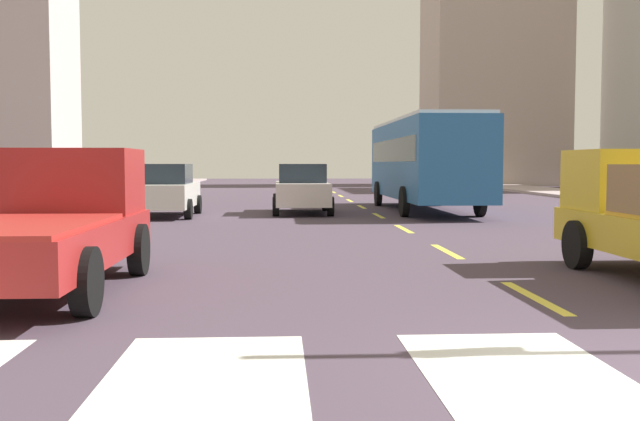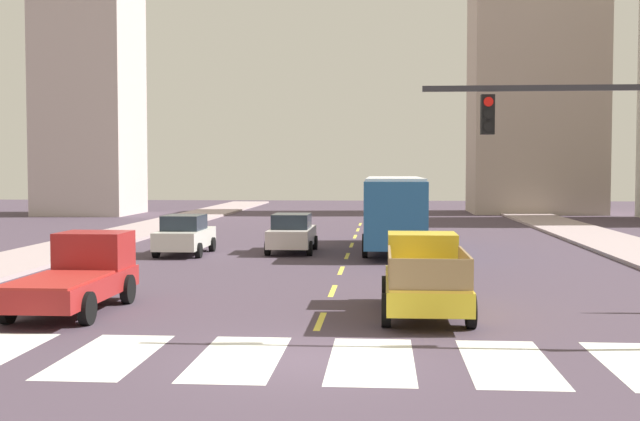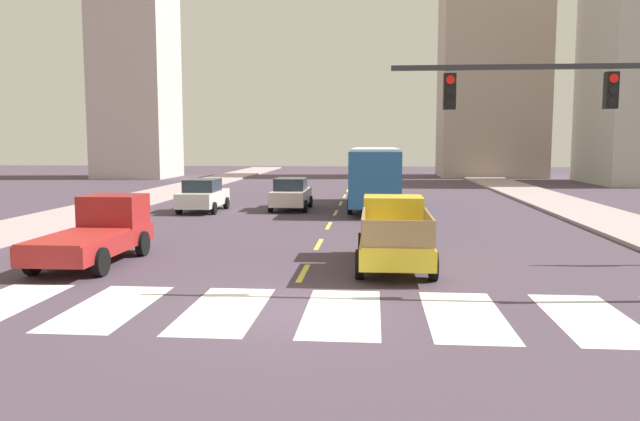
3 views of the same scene
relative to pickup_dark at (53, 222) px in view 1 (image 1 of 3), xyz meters
The scene contains 15 objects.
crosswalk_stripe_2 5.82m from the pickup_dark, 63.63° to the right, with size 1.64×3.99×0.01m, color silver.
crosswalk_stripe_3 7.35m from the pickup_dark, 44.99° to the right, with size 1.64×3.99×0.01m, color silver.
lane_dash_0 6.62m from the pickup_dark, 10.13° to the right, with size 0.16×2.40×0.01m, color yellow.
lane_dash_1 7.57m from the pickup_dark, 30.80° to the left, with size 0.16×2.40×0.01m, color yellow.
lane_dash_2 10.99m from the pickup_dark, 53.89° to the left, with size 0.16×2.40×0.01m, color yellow.
lane_dash_3 15.31m from the pickup_dark, 65.01° to the left, with size 0.16×2.40×0.01m, color yellow.
lane_dash_4 19.94m from the pickup_dark, 71.10° to the left, with size 0.16×2.40×0.01m, color yellow.
lane_dash_5 24.72m from the pickup_dark, 74.85° to the left, with size 0.16×2.40×0.01m, color yellow.
lane_dash_6 29.57m from the pickup_dark, 77.39° to the left, with size 0.16×2.40×0.01m, color yellow.
lane_dash_7 34.47m from the pickup_dark, 79.20° to the left, with size 0.16×2.40×0.01m, color yellow.
pickup_dark is the anchor object (origin of this frame).
city_bus 18.35m from the pickup_dark, 62.46° to the left, with size 2.72×10.80×3.32m.
sedan_far 15.66m from the pickup_dark, 75.37° to the left, with size 2.02×4.40×1.72m.
sedan_near_right 13.90m from the pickup_dark, 92.30° to the left, with size 2.02×4.40×1.72m.
block_mid_right 54.42m from the pickup_dark, 67.31° to the left, with size 10.54×7.90×22.69m, color #AD9B8E.
Camera 1 is at (-3.30, -5.29, 1.73)m, focal length 41.42 mm.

